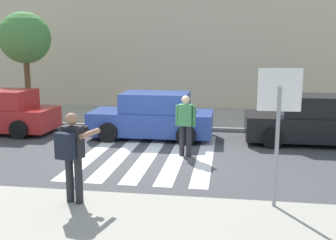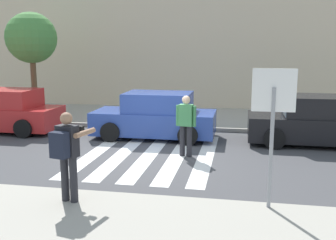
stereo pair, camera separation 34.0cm
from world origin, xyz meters
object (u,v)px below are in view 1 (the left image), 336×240
at_px(photographer_with_backpack, 72,150).
at_px(street_tree_west, 25,38).
at_px(pedestrian_crossing, 186,122).
at_px(parked_car_black, 312,121).
at_px(stop_sign, 279,107).
at_px(parked_car_blue, 153,117).

height_order(photographer_with_backpack, street_tree_west, street_tree_west).
height_order(pedestrian_crossing, parked_car_black, pedestrian_crossing).
relative_size(photographer_with_backpack, pedestrian_crossing, 1.00).
height_order(stop_sign, street_tree_west, street_tree_west).
distance_m(pedestrian_crossing, parked_car_blue, 2.51).
distance_m(stop_sign, parked_car_blue, 6.75).
height_order(parked_car_black, street_tree_west, street_tree_west).
xyz_separation_m(stop_sign, street_tree_west, (-9.27, 8.38, 1.40)).
bearing_deg(stop_sign, parked_car_blue, 120.71).
relative_size(parked_car_black, street_tree_west, 0.94).
distance_m(photographer_with_backpack, parked_car_blue, 6.16).
bearing_deg(parked_car_blue, pedestrian_crossing, -57.56).
bearing_deg(parked_car_black, parked_car_blue, 180.00).
distance_m(photographer_with_backpack, street_tree_west, 10.65).
relative_size(stop_sign, photographer_with_backpack, 1.47).
xyz_separation_m(stop_sign, photographer_with_backpack, (-3.73, -0.44, -0.82)).
bearing_deg(parked_car_blue, photographer_with_backpack, -93.20).
bearing_deg(stop_sign, photographer_with_backpack, -173.32).
relative_size(photographer_with_backpack, street_tree_west, 0.40).
height_order(photographer_with_backpack, parked_car_black, photographer_with_backpack).
relative_size(photographer_with_backpack, parked_car_black, 0.42).
bearing_deg(parked_car_black, street_tree_west, 166.38).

